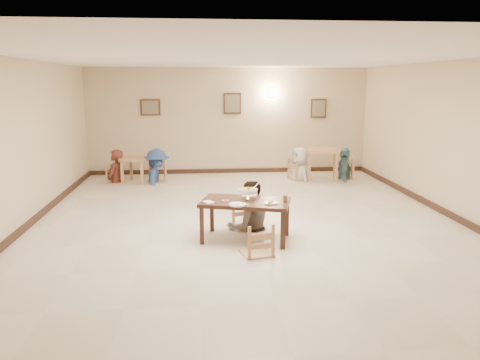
{
  "coord_description": "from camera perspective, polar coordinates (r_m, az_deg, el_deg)",
  "views": [
    {
      "loc": [
        -0.88,
        -8.41,
        2.56
      ],
      "look_at": [
        -0.18,
        -0.54,
        0.92
      ],
      "focal_mm": 35.0,
      "sensor_mm": 36.0,
      "label": 1
    }
  ],
  "objects": [
    {
      "name": "chair_near",
      "position": [
        7.1,
        2.06,
        -5.37
      ],
      "size": [
        0.45,
        0.45,
        0.96
      ],
      "rotation": [
        0.0,
        0.0,
        3.36
      ],
      "color": "tan",
      "rests_on": "floor"
    },
    {
      "name": "curry_warmer",
      "position": [
        7.64,
        0.98,
        -1.37
      ],
      "size": [
        0.34,
        0.31,
        0.28
      ],
      "color": "silver",
      "rests_on": "main_table"
    },
    {
      "name": "drink_glass",
      "position": [
        7.62,
        5.55,
        -2.17
      ],
      "size": [
        0.07,
        0.07,
        0.15
      ],
      "color": "white",
      "rests_on": "main_table"
    },
    {
      "name": "bg_diner_d",
      "position": [
        12.91,
        12.71,
        3.86
      ],
      "size": [
        0.67,
        1.08,
        1.72
      ],
      "primitive_type": "imported",
      "rotation": [
        0.0,
        0.0,
        1.31
      ],
      "color": "slate",
      "rests_on": "floor"
    },
    {
      "name": "chair_far",
      "position": [
        8.42,
        0.91,
        -2.6
      ],
      "size": [
        0.45,
        0.45,
        0.97
      ],
      "rotation": [
        0.0,
        0.0,
        0.33
      ],
      "color": "tan",
      "rests_on": "floor"
    },
    {
      "name": "rice_plate_far",
      "position": [
        8.01,
        1.18,
        -1.84
      ],
      "size": [
        0.28,
        0.28,
        0.06
      ],
      "color": "white",
      "rests_on": "main_table"
    },
    {
      "name": "bg_table_right",
      "position": [
        12.8,
        10.04,
        3.08
      ],
      "size": [
        1.0,
        1.0,
        0.82
      ],
      "rotation": [
        0.0,
        0.0,
        -0.24
      ],
      "color": "tan",
      "rests_on": "floor"
    },
    {
      "name": "bg_chair_ll",
      "position": [
        12.61,
        -14.94,
        1.61
      ],
      "size": [
        0.41,
        0.41,
        0.88
      ],
      "rotation": [
        0.0,
        0.0,
        1.43
      ],
      "color": "tan",
      "rests_on": "floor"
    },
    {
      "name": "fried_plate",
      "position": [
        7.5,
        3.78,
        -2.77
      ],
      "size": [
        0.24,
        0.24,
        0.05
      ],
      "color": "white",
      "rests_on": "main_table"
    },
    {
      "name": "baseboard_back",
      "position": [
        13.64,
        -1.34,
        1.14
      ],
      "size": [
        8.0,
        0.06,
        0.12
      ],
      "primitive_type": "cube",
      "color": "#331F16",
      "rests_on": "floor"
    },
    {
      "name": "picture_c",
      "position": [
        13.83,
        9.56,
        8.6
      ],
      "size": [
        0.45,
        0.04,
        0.55
      ],
      "color": "#3E2616",
      "rests_on": "wall_back"
    },
    {
      "name": "bg_chair_rr",
      "position": [
        12.97,
        12.64,
        2.29
      ],
      "size": [
        0.47,
        0.47,
        1.01
      ],
      "rotation": [
        0.0,
        0.0,
        -1.78
      ],
      "color": "tan",
      "rests_on": "floor"
    },
    {
      "name": "rice_plate_near",
      "position": [
        7.4,
        -0.3,
        -2.98
      ],
      "size": [
        0.28,
        0.28,
        0.06
      ],
      "color": "white",
      "rests_on": "main_table"
    },
    {
      "name": "picture_a",
      "position": [
        13.45,
        -10.88,
        8.68
      ],
      "size": [
        0.55,
        0.04,
        0.45
      ],
      "color": "#3E2616",
      "rests_on": "wall_back"
    },
    {
      "name": "wall_sconce",
      "position": [
        13.53,
        3.78,
        10.58
      ],
      "size": [
        0.16,
        0.05,
        0.22
      ],
      "primitive_type": "cube",
      "color": "#FFD88C",
      "rests_on": "wall_back"
    },
    {
      "name": "baseboard_right",
      "position": [
        10.03,
        24.07,
        -3.78
      ],
      "size": [
        0.06,
        10.0,
        0.12
      ],
      "primitive_type": "cube",
      "color": "#331F16",
      "rests_on": "floor"
    },
    {
      "name": "floor",
      "position": [
        8.84,
        0.82,
        -5.14
      ],
      "size": [
        10.0,
        10.0,
        0.0
      ],
      "primitive_type": "plane",
      "color": "beige",
      "rests_on": "ground"
    },
    {
      "name": "main_table",
      "position": [
        7.71,
        0.66,
        -3.1
      ],
      "size": [
        1.6,
        1.16,
        0.67
      ],
      "rotation": [
        0.0,
        0.0,
        -0.27
      ],
      "color": "#3E2218",
      "rests_on": "floor"
    },
    {
      "name": "bg_diner_c",
      "position": [
        12.67,
        7.35,
        3.97
      ],
      "size": [
        0.77,
        0.98,
        1.75
      ],
      "primitive_type": "imported",
      "rotation": [
        0.0,
        0.0,
        4.99
      ],
      "color": "silver",
      "rests_on": "floor"
    },
    {
      "name": "bg_diner_a",
      "position": [
        12.54,
        -15.04,
        3.59
      ],
      "size": [
        0.59,
        0.74,
        1.76
      ],
      "primitive_type": "imported",
      "rotation": [
        0.0,
        0.0,
        4.41
      ],
      "color": "#58261D",
      "rests_on": "floor"
    },
    {
      "name": "chili_dish",
      "position": [
        7.65,
        -1.79,
        -2.5
      ],
      "size": [
        0.12,
        0.12,
        0.03
      ],
      "color": "white",
      "rests_on": "main_table"
    },
    {
      "name": "bg_chair_lr",
      "position": [
        12.43,
        -10.13,
        1.94
      ],
      "size": [
        0.46,
        0.46,
        0.99
      ],
      "rotation": [
        0.0,
        0.0,
        -1.42
      ],
      "color": "tan",
      "rests_on": "floor"
    },
    {
      "name": "wall_front",
      "position": [
        3.68,
        9.02,
        -5.22
      ],
      "size": [
        10.0,
        0.0,
        10.0
      ],
      "primitive_type": "plane",
      "rotation": [
        -1.57,
        0.0,
        0.0
      ],
      "color": "beige",
      "rests_on": "floor"
    },
    {
      "name": "bg_chair_rl",
      "position": [
        12.72,
        7.31,
        2.38
      ],
      "size": [
        0.49,
        0.49,
        1.04
      ],
      "rotation": [
        0.0,
        0.0,
        1.92
      ],
      "color": "tan",
      "rests_on": "floor"
    },
    {
      "name": "wall_left",
      "position": [
        9.03,
        -25.35,
        3.83
      ],
      "size": [
        0.0,
        10.0,
        10.0
      ],
      "primitive_type": "plane",
      "rotation": [
        1.57,
        0.0,
        1.57
      ],
      "color": "beige",
      "rests_on": "floor"
    },
    {
      "name": "wall_back",
      "position": [
        13.48,
        -1.38,
        7.19
      ],
      "size": [
        10.0,
        0.0,
        10.0
      ],
      "primitive_type": "plane",
      "rotation": [
        1.57,
        0.0,
        0.0
      ],
      "color": "beige",
      "rests_on": "floor"
    },
    {
      "name": "main_diner",
      "position": [
        8.28,
        1.19,
        -0.14
      ],
      "size": [
        0.95,
        0.8,
        1.72
      ],
      "primitive_type": "imported",
      "rotation": [
        0.0,
        0.0,
        3.34
      ],
      "color": "gray",
      "rests_on": "floor"
    },
    {
      "name": "ceiling",
      "position": [
        8.47,
        0.88,
        14.68
      ],
      "size": [
        10.0,
        10.0,
        0.0
      ],
      "primitive_type": "plane",
      "color": "white",
      "rests_on": "wall_back"
    },
    {
      "name": "picture_b",
      "position": [
        13.41,
        -0.95,
        9.31
      ],
      "size": [
        0.5,
        0.04,
        0.6
      ],
      "color": "#3E2616",
      "rests_on": "wall_back"
    },
    {
      "name": "wall_right",
      "position": [
        9.78,
        24.92,
        4.39
      ],
      "size": [
        0.0,
        10.0,
        10.0
      ],
      "primitive_type": "plane",
      "rotation": [
        1.57,
        0.0,
        -1.57
      ],
      "color": "beige",
      "rests_on": "floor"
    },
    {
      "name": "napkin_cutlery",
      "position": [
        7.53,
        -3.85,
        -2.74
      ],
      "size": [
        0.23,
        0.27,
        0.03
      ],
      "color": "white",
      "rests_on": "main_table"
    },
    {
      "name": "bg_table_left",
      "position": [
        12.52,
        -12.55,
        2.11
      ],
      "size": [
        0.83,
        0.83,
        0.67
      ],
      "rotation": [
        0.0,
        0.0,
        -0.29
      ],
      "color": "tan",
      "rests_on": "floor"
    },
    {
      "name": "baseboard_left",
      "position": [
        9.3,
        -24.4,
        -4.97
      ],
      "size": [
        0.06,
        10.0,
        0.12
      ],
      "primitive_type": "cube",
      "color": "#331F16",
      "rests_on": "floor"
    },
    {
      "name": "bg_diner_b",
      "position": [
        12.37,
        -10.19,
        3.75
      ],
      "size": [
        0.66,
        1.15,
        1.78
      ],
      "primitive_type": "imported",
      "rotation": [
        0.0,
        0.0,
        1.57
      ],
      "color": "#32528E",
      "rests_on": "floor"
    }
  ]
}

